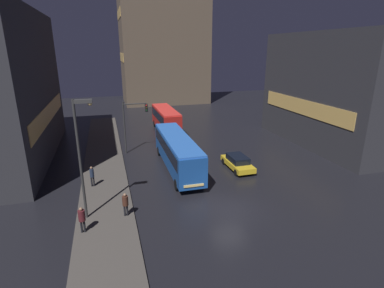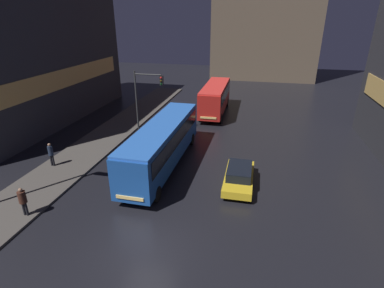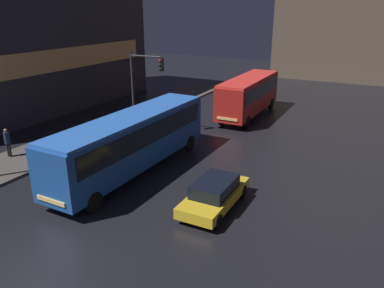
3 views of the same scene
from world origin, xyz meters
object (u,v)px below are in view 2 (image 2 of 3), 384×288
(bus_near, at_px, (163,141))
(bus_far, at_px, (215,96))
(pedestrian_far, at_px, (23,199))
(car_taxi, at_px, (239,176))
(pedestrian_mid, at_px, (51,153))
(traffic_light_main, at_px, (145,93))

(bus_near, relative_size, bus_far, 1.25)
(pedestrian_far, bearing_deg, car_taxi, -92.12)
(bus_near, relative_size, pedestrian_mid, 6.59)
(bus_far, relative_size, car_taxi, 2.12)
(pedestrian_far, height_order, traffic_light_main, traffic_light_main)
(pedestrian_far, bearing_deg, bus_near, -66.40)
(pedestrian_far, bearing_deg, pedestrian_mid, -7.49)
(bus_far, relative_size, pedestrian_mid, 5.27)
(bus_near, height_order, traffic_light_main, traffic_light_main)
(bus_far, bearing_deg, bus_near, 82.50)
(car_taxi, relative_size, traffic_light_main, 0.76)
(car_taxi, xyz_separation_m, traffic_light_main, (-9.44, 7.94, 3.30))
(bus_far, bearing_deg, traffic_light_main, 55.41)
(car_taxi, bearing_deg, pedestrian_mid, 1.58)
(bus_near, xyz_separation_m, pedestrian_mid, (-8.04, -2.06, -0.86))
(bus_far, distance_m, pedestrian_mid, 19.08)
(bus_near, xyz_separation_m, car_taxi, (5.81, -1.61, -1.35))
(car_taxi, height_order, traffic_light_main, traffic_light_main)
(pedestrian_mid, height_order, traffic_light_main, traffic_light_main)
(pedestrian_mid, height_order, pedestrian_far, pedestrian_mid)
(bus_near, height_order, car_taxi, bus_near)
(bus_near, xyz_separation_m, bus_far, (1.73, 14.30, -0.01))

